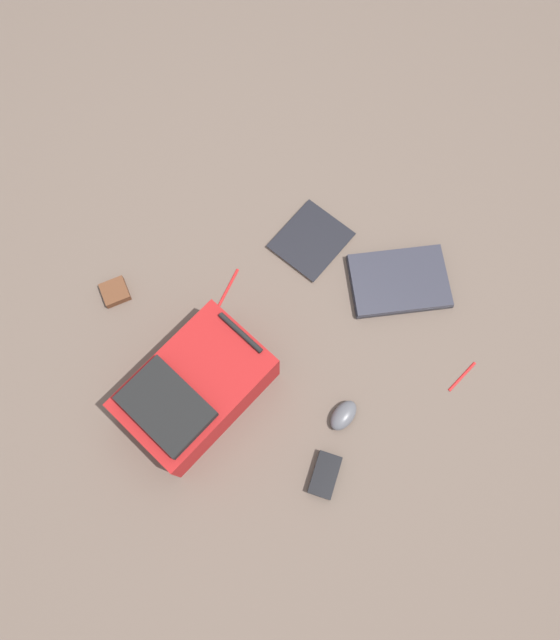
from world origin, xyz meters
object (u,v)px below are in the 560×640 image
object	(u,v)px
laptop	(399,281)
power_brick	(325,475)
book_manual	(311,241)
backpack	(194,390)
pen_black	(462,376)
pen_blue	(228,287)
computer_mouse	(343,415)
earbud_pouch	(115,292)

from	to	relation	value
laptop	power_brick	bearing A→B (deg)	-78.88
book_manual	power_brick	world-z (taller)	power_brick
backpack	laptop	world-z (taller)	backpack
pen_black	pen_blue	distance (m)	0.83
laptop	pen_black	size ratio (longest dim) A/B	3.03
backpack	pen_blue	size ratio (longest dim) A/B	3.33
computer_mouse	book_manual	bearing A→B (deg)	136.61
backpack	book_manual	size ratio (longest dim) A/B	1.88
pen_black	laptop	bearing A→B (deg)	153.53
backpack	laptop	distance (m)	0.78
backpack	laptop	bearing A→B (deg)	64.12
backpack	pen_black	size ratio (longest dim) A/B	3.71
book_manual	pen_blue	distance (m)	0.33
backpack	computer_mouse	size ratio (longest dim) A/B	4.50
laptop	pen_black	distance (m)	0.38
power_brick	book_manual	bearing A→B (deg)	125.94
book_manual	computer_mouse	world-z (taller)	computer_mouse
laptop	computer_mouse	bearing A→B (deg)	-80.32
laptop	pen_black	world-z (taller)	laptop
earbud_pouch	computer_mouse	bearing A→B (deg)	4.98
computer_mouse	pen_blue	xyz separation A→B (m)	(-0.56, 0.16, -0.02)
book_manual	pen_black	distance (m)	0.69
computer_mouse	earbud_pouch	xyz separation A→B (m)	(-0.87, -0.08, -0.01)
power_brick	pen_black	size ratio (longest dim) A/B	1.01
pen_black	power_brick	bearing A→B (deg)	-111.77
pen_black	earbud_pouch	world-z (taller)	earbud_pouch
computer_mouse	laptop	bearing A→B (deg)	103.96
backpack	power_brick	world-z (taller)	backpack
pen_black	backpack	bearing A→B (deg)	-142.02
power_brick	pen_black	distance (m)	0.55
power_brick	pen_black	bearing A→B (deg)	68.23
pen_blue	pen_black	bearing A→B (deg)	11.82
pen_black	pen_blue	size ratio (longest dim) A/B	0.90
backpack	earbud_pouch	world-z (taller)	backpack
computer_mouse	power_brick	world-z (taller)	computer_mouse
laptop	power_brick	world-z (taller)	same
laptop	pen_black	bearing A→B (deg)	-26.47
computer_mouse	power_brick	size ratio (longest dim) A/B	0.82
pen_blue	laptop	bearing A→B (deg)	35.53
backpack	computer_mouse	world-z (taller)	backpack
pen_blue	earbud_pouch	size ratio (longest dim) A/B	1.72
computer_mouse	pen_black	distance (m)	0.42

